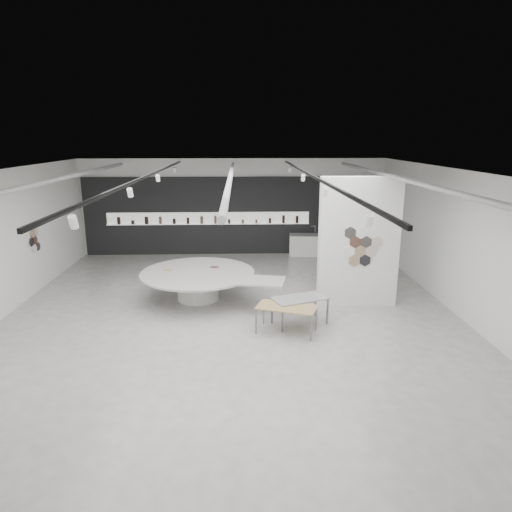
{
  "coord_description": "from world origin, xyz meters",
  "views": [
    {
      "loc": [
        0.22,
        -11.09,
        4.63
      ],
      "look_at": [
        0.68,
        1.2,
        1.39
      ],
      "focal_mm": 32.0,
      "sensor_mm": 36.0,
      "label": 1
    }
  ],
  "objects_px": {
    "partition_column": "(359,243)",
    "sample_table_wood": "(287,308)",
    "display_island": "(200,282)",
    "kitchen_counter": "(308,245)",
    "sample_table_stone": "(300,300)"
  },
  "relations": [
    {
      "from": "display_island",
      "to": "sample_table_wood",
      "type": "relative_size",
      "value": 2.84
    },
    {
      "from": "sample_table_wood",
      "to": "kitchen_counter",
      "type": "bearing_deg",
      "value": 77.66
    },
    {
      "from": "partition_column",
      "to": "sample_table_wood",
      "type": "xyz_separation_m",
      "value": [
        -2.16,
        -1.84,
        -1.18
      ]
    },
    {
      "from": "display_island",
      "to": "sample_table_wood",
      "type": "height_order",
      "value": "display_island"
    },
    {
      "from": "partition_column",
      "to": "display_island",
      "type": "relative_size",
      "value": 0.81
    },
    {
      "from": "partition_column",
      "to": "kitchen_counter",
      "type": "relative_size",
      "value": 2.32
    },
    {
      "from": "partition_column",
      "to": "kitchen_counter",
      "type": "height_order",
      "value": "partition_column"
    },
    {
      "from": "partition_column",
      "to": "display_island",
      "type": "distance_m",
      "value": 4.64
    },
    {
      "from": "kitchen_counter",
      "to": "sample_table_wood",
      "type": "bearing_deg",
      "value": -95.33
    },
    {
      "from": "sample_table_wood",
      "to": "kitchen_counter",
      "type": "distance_m",
      "value": 7.56
    },
    {
      "from": "display_island",
      "to": "kitchen_counter",
      "type": "xyz_separation_m",
      "value": [
        3.89,
        4.99,
        -0.12
      ]
    },
    {
      "from": "partition_column",
      "to": "kitchen_counter",
      "type": "xyz_separation_m",
      "value": [
        -0.55,
        5.54,
        -1.37
      ]
    },
    {
      "from": "partition_column",
      "to": "sample_table_wood",
      "type": "height_order",
      "value": "partition_column"
    },
    {
      "from": "partition_column",
      "to": "sample_table_stone",
      "type": "distance_m",
      "value": 2.5
    },
    {
      "from": "display_island",
      "to": "sample_table_stone",
      "type": "distance_m",
      "value": 3.26
    }
  ]
}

